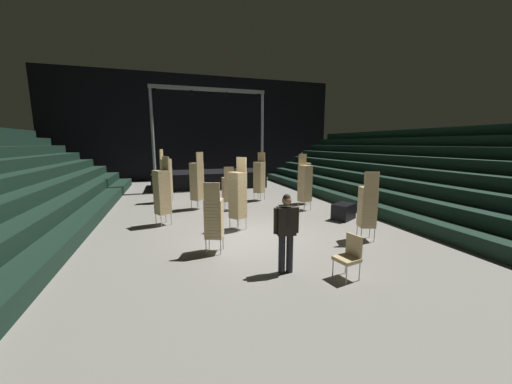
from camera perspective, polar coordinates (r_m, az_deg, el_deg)
name	(u,v)px	position (r m, az deg, el deg)	size (l,w,h in m)	color
ground_plane	(256,237)	(8.96, 0.09, -9.00)	(22.00, 30.00, 0.10)	gray
arena_end_wall	(200,128)	(23.27, -11.29, 12.47)	(22.00, 0.30, 8.00)	black
bleacher_bank_right	(432,168)	(13.96, 31.88, 4.06)	(6.00, 24.00, 3.60)	black
stage_riser	(208,177)	(19.09, -9.56, 2.91)	(7.06, 3.43, 6.05)	black
man_with_tie	(286,229)	(6.22, 6.12, -7.39)	(0.57, 0.28, 1.77)	black
chair_stack_front_left	(214,217)	(7.44, -8.47, -5.08)	(0.57, 0.57, 1.88)	#B2B5BA
chair_stack_front_right	(305,183)	(12.14, 9.83, 1.87)	(0.54, 0.54, 2.39)	#B2B5BA
chair_stack_mid_left	(162,191)	(10.31, -18.39, 0.12)	(0.60, 0.60, 2.39)	#B2B5BA
chair_stack_mid_right	(305,179)	(13.52, 9.87, 2.66)	(0.55, 0.55, 2.39)	#B2B5BA
chair_stack_mid_centre	(259,177)	(14.09, 0.68, 3.09)	(0.62, 0.62, 2.39)	#B2B5BA
chair_stack_rear_left	(166,176)	(14.31, -17.62, 3.08)	(0.55, 0.55, 2.56)	#B2B5BA
chair_stack_rear_right	(197,181)	(12.47, -11.81, 2.21)	(0.62, 0.62, 2.48)	#B2B5BA
chair_stack_rear_centre	(238,194)	(9.26, -3.69, -0.45)	(0.61, 0.61, 2.39)	#B2B5BA
chair_stack_aisle_left	(367,206)	(8.90, 21.55, -2.65)	(0.56, 0.56, 2.05)	#B2B5BA
chair_stack_aisle_right	(228,189)	(12.01, -5.67, 0.67)	(0.46, 0.46, 1.88)	#B2B5BA
equipment_road_case	(344,212)	(11.19, 17.24, -3.78)	(0.90, 0.60, 0.60)	black
loose_chair_near_man	(349,254)	(6.39, 18.30, -11.84)	(0.52, 0.52, 0.95)	#B2B5BA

